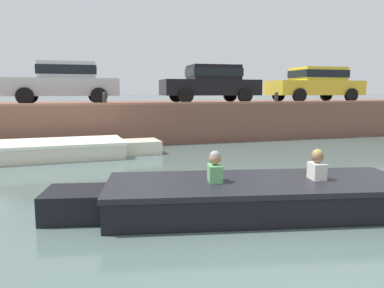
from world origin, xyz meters
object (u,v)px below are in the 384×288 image
object	(u,v)px
motorboat_passing	(245,196)
car_centre_black	(211,82)
boat_moored_west_cream	(28,151)
car_right_inner_yellow	(316,83)
mooring_bollard_mid	(105,98)
mooring_bollard_east	(276,97)
car_left_inner_silver	(64,81)

from	to	relation	value
motorboat_passing	car_centre_black	bearing A→B (deg)	73.40
boat_moored_west_cream	car_centre_black	world-z (taller)	car_centre_black
car_centre_black	car_right_inner_yellow	bearing A→B (deg)	0.01
boat_moored_west_cream	mooring_bollard_mid	size ratio (longest dim) A/B	15.84
boat_moored_west_cream	mooring_bollard_east	xyz separation A→B (m)	(8.87, 1.93, 1.43)
boat_moored_west_cream	motorboat_passing	xyz separation A→B (m)	(3.87, -6.05, 0.02)
car_right_inner_yellow	mooring_bollard_mid	xyz separation A→B (m)	(-9.56, -1.74, -0.61)
boat_moored_west_cream	car_right_inner_yellow	size ratio (longest dim) A/B	1.66
car_centre_black	mooring_bollard_mid	bearing A→B (deg)	-158.78
mooring_bollard_east	car_right_inner_yellow	bearing A→B (deg)	30.39
car_left_inner_silver	boat_moored_west_cream	bearing A→B (deg)	-104.46
car_left_inner_silver	mooring_bollard_mid	size ratio (longest dim) A/B	9.04
mooring_bollard_mid	car_centre_black	bearing A→B (deg)	21.22
motorboat_passing	mooring_bollard_east	world-z (taller)	mooring_bollard_east
car_centre_black	car_right_inner_yellow	world-z (taller)	same
car_centre_black	car_left_inner_silver	bearing A→B (deg)	179.97
boat_moored_west_cream	motorboat_passing	bearing A→B (deg)	-57.41
car_right_inner_yellow	mooring_bollard_mid	size ratio (longest dim) A/B	9.53
mooring_bollard_east	mooring_bollard_mid	bearing A→B (deg)	180.00
boat_moored_west_cream	car_left_inner_silver	distance (m)	4.31
mooring_bollard_mid	mooring_bollard_east	xyz separation A→B (m)	(6.59, 0.00, 0.00)
motorboat_passing	mooring_bollard_east	distance (m)	9.53
boat_moored_west_cream	car_left_inner_silver	world-z (taller)	car_left_inner_silver
car_left_inner_silver	car_centre_black	xyz separation A→B (m)	(5.82, -0.00, -0.00)
boat_moored_west_cream	car_centre_black	bearing A→B (deg)	28.50
car_left_inner_silver	car_right_inner_yellow	size ratio (longest dim) A/B	0.95
mooring_bollard_mid	mooring_bollard_east	bearing A→B (deg)	0.00
boat_moored_west_cream	motorboat_passing	world-z (taller)	motorboat_passing
mooring_bollard_mid	motorboat_passing	bearing A→B (deg)	-78.78
car_right_inner_yellow	car_centre_black	bearing A→B (deg)	-179.99
car_right_inner_yellow	motorboat_passing	bearing A→B (deg)	-129.35
car_centre_black	mooring_bollard_mid	distance (m)	4.85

